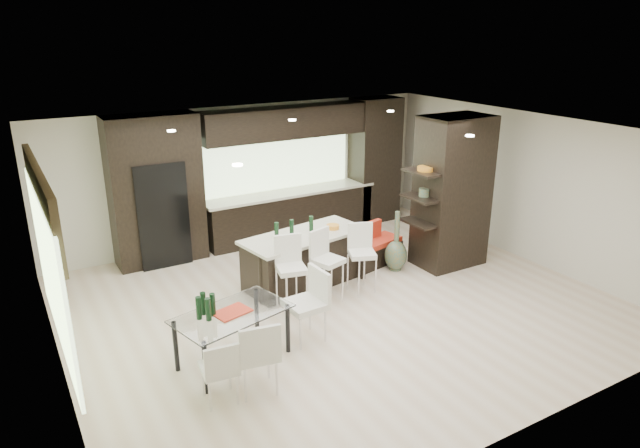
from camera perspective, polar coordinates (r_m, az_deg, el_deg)
ground at (r=9.06m, az=1.94°, el=-7.97°), size 8.00×8.00×0.00m
back_wall at (r=11.51m, az=-7.35°, el=5.05°), size 8.00×0.02×2.70m
left_wall at (r=7.35m, az=-25.46°, el=-5.07°), size 0.02×7.00×2.70m
right_wall at (r=11.11m, az=19.79°, el=3.54°), size 0.02×7.00×2.70m
ceiling at (r=8.18m, az=2.15°, el=9.09°), size 8.00×7.00×0.02m
window_left at (r=7.54m, az=-25.32°, el=-4.46°), size 0.04×3.20×1.90m
window_back at (r=11.67m, az=-4.60°, el=6.35°), size 3.40×0.04×1.20m
stone_accent at (r=7.25m, az=-26.09°, el=2.13°), size 0.08×3.00×0.80m
ceiling_spots at (r=8.40m, az=1.22°, el=9.22°), size 4.00×3.00×0.02m
back_cabinetry at (r=11.42m, az=-4.38°, el=5.04°), size 6.80×0.68×2.70m
refrigerator at (r=10.69m, az=-15.82°, el=1.13°), size 0.90×0.68×1.90m
partition_column at (r=10.37m, az=13.08°, el=3.13°), size 1.20×0.80×2.70m
kitchen_island at (r=9.57m, az=-1.56°, el=-3.53°), size 2.21×1.22×0.87m
stool_left at (r=8.67m, az=-2.87°, el=-5.81°), size 0.50×0.50×0.95m
stool_mid at (r=8.96m, az=0.79°, el=-4.96°), size 0.52×0.52×0.94m
stool_right at (r=9.29m, az=4.19°, el=-4.17°), size 0.53×0.53×0.92m
bench at (r=10.43m, az=5.26°, el=-2.87°), size 1.26×0.72×0.46m
floor_vase at (r=10.14m, az=7.64°, el=-1.70°), size 0.49×0.49×1.09m
dining_table at (r=7.56m, az=-8.66°, el=-11.12°), size 1.61×1.15×0.70m
chair_near at (r=6.93m, az=-6.36°, el=-13.14°), size 0.56×0.56×0.89m
chair_far at (r=6.86m, az=-10.03°, el=-14.40°), size 0.45×0.45×0.75m
chair_end at (r=7.89m, az=-1.48°, el=-8.51°), size 0.53×0.53×0.94m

